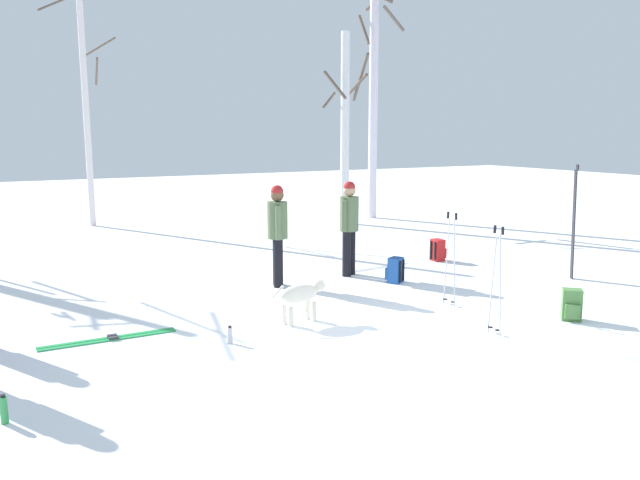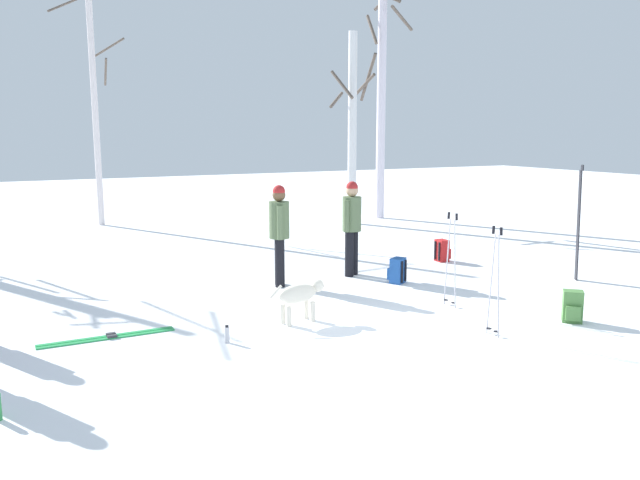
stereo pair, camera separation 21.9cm
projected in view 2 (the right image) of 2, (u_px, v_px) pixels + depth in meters
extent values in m
plane|color=white|center=(388.00, 344.00, 7.89)|extent=(60.00, 60.00, 0.00)
cylinder|color=black|center=(280.00, 263.00, 10.71)|extent=(0.16, 0.16, 0.82)
cylinder|color=black|center=(279.00, 261.00, 10.89)|extent=(0.16, 0.16, 0.82)
cylinder|color=#566B47|center=(279.00, 220.00, 10.68)|extent=(0.34, 0.34, 0.62)
sphere|color=brown|center=(279.00, 195.00, 10.61)|extent=(0.22, 0.22, 0.22)
sphere|color=#B22626|center=(279.00, 191.00, 10.60)|extent=(0.21, 0.21, 0.21)
cylinder|color=#566B47|center=(280.00, 223.00, 10.48)|extent=(0.10, 0.10, 0.56)
cylinder|color=#566B47|center=(278.00, 219.00, 10.89)|extent=(0.10, 0.10, 0.56)
cylinder|color=black|center=(349.00, 254.00, 11.49)|extent=(0.16, 0.16, 0.82)
cylinder|color=black|center=(354.00, 252.00, 11.65)|extent=(0.16, 0.16, 0.82)
cylinder|color=#566B47|center=(352.00, 214.00, 11.45)|extent=(0.34, 0.34, 0.62)
sphere|color=tan|center=(352.00, 191.00, 11.37)|extent=(0.22, 0.22, 0.22)
sphere|color=#B22626|center=(352.00, 187.00, 11.36)|extent=(0.21, 0.21, 0.21)
cylinder|color=#566B47|center=(347.00, 216.00, 11.27)|extent=(0.10, 0.10, 0.56)
cylinder|color=#566B47|center=(357.00, 214.00, 11.63)|extent=(0.10, 0.10, 0.56)
ellipsoid|color=beige|center=(298.00, 294.00, 8.71)|extent=(0.63, 0.31, 0.26)
sphere|color=beige|center=(318.00, 286.00, 8.90)|extent=(0.18, 0.18, 0.18)
ellipsoid|color=beige|center=(321.00, 286.00, 8.94)|extent=(0.11, 0.07, 0.06)
cylinder|color=beige|center=(276.00, 292.00, 8.49)|extent=(0.19, 0.06, 0.17)
cylinder|color=beige|center=(306.00, 309.00, 8.93)|extent=(0.07, 0.07, 0.28)
cylinder|color=beige|center=(313.00, 312.00, 8.81)|extent=(0.07, 0.07, 0.28)
cylinder|color=beige|center=(283.00, 314.00, 8.71)|extent=(0.07, 0.07, 0.28)
cylinder|color=beige|center=(289.00, 316.00, 8.58)|extent=(0.07, 0.07, 0.28)
cube|color=black|center=(579.00, 226.00, 11.15)|extent=(0.13, 0.19, 1.93)
cube|color=black|center=(583.00, 168.00, 10.98)|extent=(0.05, 0.06, 0.10)
cube|color=black|center=(578.00, 225.00, 11.21)|extent=(0.13, 0.19, 1.93)
cube|color=black|center=(582.00, 168.00, 11.04)|extent=(0.05, 0.06, 0.10)
cube|color=green|center=(108.00, 339.00, 8.08)|extent=(1.69, 0.08, 0.02)
cube|color=#333338|center=(112.00, 336.00, 8.10)|extent=(0.12, 0.06, 0.03)
cube|color=green|center=(107.00, 336.00, 8.17)|extent=(1.69, 0.08, 0.02)
cube|color=#333338|center=(111.00, 334.00, 8.19)|extent=(0.12, 0.06, 0.03)
cylinder|color=#B2B2BC|center=(447.00, 262.00, 9.58)|extent=(0.02, 0.10, 1.31)
cylinder|color=black|center=(449.00, 215.00, 9.46)|extent=(0.04, 0.04, 0.10)
cylinder|color=black|center=(446.00, 300.00, 9.68)|extent=(0.07, 0.07, 0.01)
cylinder|color=#B2B2BC|center=(455.00, 264.00, 9.42)|extent=(0.02, 0.10, 1.31)
cylinder|color=black|center=(457.00, 217.00, 9.30)|extent=(0.04, 0.04, 0.10)
cylinder|color=black|center=(453.00, 303.00, 9.52)|extent=(0.07, 0.07, 0.01)
cylinder|color=#B2B2BC|center=(491.00, 284.00, 8.19)|extent=(0.02, 0.10, 1.32)
cylinder|color=black|center=(493.00, 230.00, 8.07)|extent=(0.04, 0.04, 0.10)
cylinder|color=black|center=(489.00, 329.00, 8.29)|extent=(0.07, 0.07, 0.01)
cylinder|color=#B2B2BC|center=(498.00, 287.00, 8.07)|extent=(0.02, 0.10, 1.32)
cylinder|color=black|center=(501.00, 231.00, 7.95)|extent=(0.04, 0.04, 0.10)
cylinder|color=black|center=(496.00, 331.00, 8.17)|extent=(0.07, 0.07, 0.01)
cube|color=red|center=(442.00, 251.00, 12.85)|extent=(0.21, 0.27, 0.44)
cube|color=red|center=(447.00, 253.00, 12.91)|extent=(0.07, 0.20, 0.20)
cube|color=black|center=(439.00, 252.00, 12.74)|extent=(0.03, 0.04, 0.37)
cube|color=black|center=(435.00, 250.00, 12.86)|extent=(0.03, 0.04, 0.37)
cube|color=#1E4C99|center=(398.00, 270.00, 11.02)|extent=(0.33, 0.30, 0.44)
cube|color=#1E4C99|center=(391.00, 273.00, 11.10)|extent=(0.20, 0.15, 0.20)
cube|color=black|center=(406.00, 271.00, 11.02)|extent=(0.04, 0.04, 0.37)
cube|color=black|center=(402.00, 272.00, 10.90)|extent=(0.04, 0.04, 0.37)
cube|color=#4C7F3F|center=(573.00, 306.00, 8.78)|extent=(0.33, 0.32, 0.44)
cube|color=#4C7F3F|center=(573.00, 313.00, 8.67)|extent=(0.18, 0.18, 0.20)
cube|color=black|center=(566.00, 304.00, 8.91)|extent=(0.04, 0.04, 0.37)
cube|color=black|center=(577.00, 304.00, 8.87)|extent=(0.04, 0.04, 0.37)
cylinder|color=silver|center=(227.00, 335.00, 7.93)|extent=(0.06, 0.06, 0.20)
cylinder|color=black|center=(227.00, 326.00, 7.91)|extent=(0.04, 0.04, 0.02)
cylinder|color=silver|center=(95.00, 105.00, 17.26)|extent=(0.17, 0.17, 6.55)
cylinder|color=brown|center=(106.00, 49.00, 17.55)|extent=(0.85, 0.96, 0.56)
cylinder|color=brown|center=(106.00, 72.00, 17.24)|extent=(0.11, 0.70, 0.68)
cylinder|color=brown|center=(65.00, 4.00, 17.00)|extent=(1.03, 1.11, 0.66)
cylinder|color=silver|center=(352.00, 130.00, 17.67)|extent=(0.24, 0.24, 5.25)
cylinder|color=brown|center=(342.00, 85.00, 17.20)|extent=(0.30, 0.86, 0.80)
cylinder|color=brown|center=(365.00, 85.00, 17.69)|extent=(0.18, 0.88, 0.57)
cylinder|color=brown|center=(368.00, 77.00, 17.58)|extent=(0.22, 0.99, 1.24)
cylinder|color=brown|center=(336.00, 100.00, 17.69)|extent=(0.78, 0.72, 0.49)
cylinder|color=silver|center=(381.00, 103.00, 18.69)|extent=(0.26, 0.26, 6.80)
cylinder|color=brown|center=(372.00, 29.00, 18.23)|extent=(0.19, 0.73, 0.90)
cylinder|color=brown|center=(402.00, 18.00, 17.95)|extent=(1.16, 0.70, 0.55)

